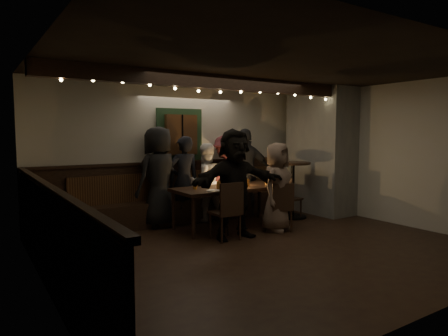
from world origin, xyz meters
TOP-DOWN VIEW (x-y plane):
  - room at (1.07, 1.42)m, footprint 6.02×5.01m
  - dining_table at (0.27, 1.40)m, footprint 2.04×0.87m
  - chair_near_left at (-0.27, 0.65)m, footprint 0.42×0.42m
  - chair_near_right at (0.82, 0.65)m, footprint 0.49×0.49m
  - chair_end at (1.61, 1.36)m, footprint 0.43×0.43m
  - high_top at (1.77, 1.40)m, footprint 0.70×0.70m
  - person_a at (-0.78, 2.13)m, footprint 1.01×0.81m
  - person_b at (-0.29, 2.11)m, footprint 0.61×0.42m
  - person_c at (0.15, 2.08)m, footprint 0.77×0.62m
  - person_d at (0.65, 2.09)m, footprint 1.18×0.86m
  - person_e at (1.15, 2.12)m, footprint 1.13×0.77m
  - person_f at (-0.09, 0.73)m, footprint 1.65×0.59m
  - person_g at (0.79, 0.73)m, footprint 0.88×0.75m

SIDE VIEW (x-z plane):
  - chair_end at x=1.61m, z-range 0.05..0.89m
  - chair_near_right at x=0.82m, z-range 0.05..0.89m
  - chair_near_left at x=-0.27m, z-range 0.06..0.99m
  - dining_table at x=0.27m, z-range 0.22..1.11m
  - high_top at x=1.77m, z-range 0.15..1.26m
  - person_c at x=0.15m, z-range 0.00..1.49m
  - person_g at x=0.79m, z-range 0.00..1.52m
  - person_b at x=-0.29m, z-range 0.00..1.63m
  - person_d at x=0.65m, z-range 0.00..1.64m
  - person_f at x=-0.09m, z-range 0.00..1.76m
  - person_e at x=1.15m, z-range 0.00..1.77m
  - person_a at x=-0.78m, z-range 0.00..1.80m
  - room at x=1.07m, z-range -0.24..2.38m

